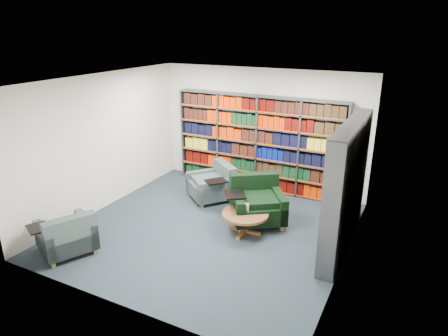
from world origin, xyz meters
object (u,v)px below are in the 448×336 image
at_px(chair_teal_front, 68,237).
at_px(coffee_table, 245,217).
at_px(chair_teal_left, 215,185).
at_px(chair_green_right, 256,203).

xyz_separation_m(chair_teal_front, coffee_table, (2.38, 2.01, 0.02)).
xyz_separation_m(chair_teal_left, coffee_table, (1.26, -1.14, 0.00)).
distance_m(chair_teal_left, chair_green_right, 1.36).
xyz_separation_m(chair_teal_left, chair_teal_front, (-1.13, -3.16, -0.01)).
relative_size(chair_teal_front, coffee_table, 1.31).
distance_m(chair_teal_left, chair_teal_front, 3.35).
relative_size(chair_teal_left, chair_green_right, 0.91).
xyz_separation_m(chair_teal_left, chair_green_right, (1.24, -0.56, 0.04)).
bearing_deg(coffee_table, chair_teal_left, 137.76).
bearing_deg(chair_teal_left, coffee_table, -42.24).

